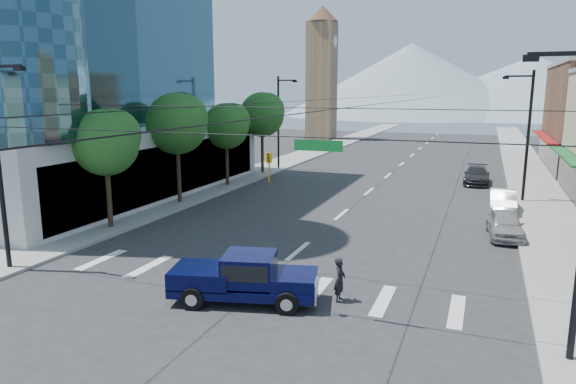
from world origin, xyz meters
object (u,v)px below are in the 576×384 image
at_px(pickup_truck, 244,277).
at_px(pedestrian, 340,280).
at_px(parked_car_near, 505,224).
at_px(parked_car_mid, 502,201).
at_px(parked_car_far, 477,175).

height_order(pickup_truck, pedestrian, pickup_truck).
bearing_deg(parked_car_near, pickup_truck, -131.03).
bearing_deg(parked_car_mid, pedestrian, -109.90).
xyz_separation_m(pickup_truck, parked_car_near, (9.19, 12.58, -0.24)).
xyz_separation_m(parked_car_mid, parked_car_far, (-1.78, 10.24, -0.00)).
xyz_separation_m(parked_car_near, parked_car_mid, (0.00, 6.15, -0.00)).
relative_size(pedestrian, parked_car_mid, 0.38).
relative_size(pickup_truck, parked_car_far, 1.16).
distance_m(pickup_truck, parked_car_mid, 20.87).
xyz_separation_m(pickup_truck, parked_car_far, (7.41, 28.97, -0.24)).
bearing_deg(pickup_truck, parked_car_near, 39.71).
bearing_deg(pickup_truck, parked_car_mid, 49.72).
height_order(pedestrian, parked_car_near, pedestrian).
bearing_deg(parked_car_near, parked_car_mid, 85.11).
distance_m(pickup_truck, parked_car_far, 29.91).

